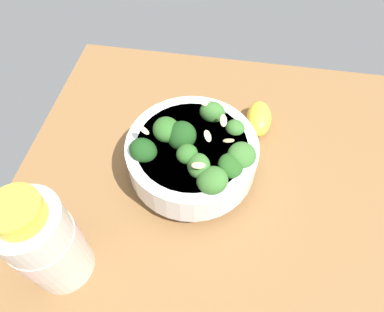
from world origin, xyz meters
TOP-DOWN VIEW (x-y plane):
  - ground_plane at (0.00, 0.00)cm, footprint 64.84×64.84cm
  - bowl_of_broccoli at (5.52, -4.78)cm, footprint 19.39×18.77cm
  - lemon_wedge at (-3.80, -15.62)cm, footprint 4.20×7.11cm
  - bottle_short at (19.60, 12.21)cm, footprint 7.74×7.74cm

SIDE VIEW (x-z plane):
  - ground_plane at x=0.00cm, z-range -4.32..0.00cm
  - lemon_wedge at x=-3.80cm, z-range 0.00..3.98cm
  - bowl_of_broccoli at x=5.52cm, z-range -0.62..10.02cm
  - bottle_short at x=19.60cm, z-range -0.62..15.92cm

